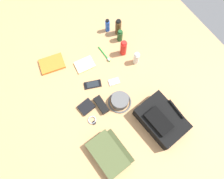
# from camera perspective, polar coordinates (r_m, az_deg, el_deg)

# --- Properties ---
(ground_plane) EXTENTS (2.64, 2.02, 0.02)m
(ground_plane) POSITION_cam_1_polar(r_m,az_deg,el_deg) (1.70, 0.00, -0.60)
(ground_plane) COLOR tan
(ground_plane) RESTS_ON ground
(backpack) EXTENTS (0.36, 0.27, 0.15)m
(backpack) POSITION_cam_1_polar(r_m,az_deg,el_deg) (1.60, 12.72, -7.77)
(backpack) COLOR black
(backpack) RESTS_ON ground_plane
(toiletry_pouch) EXTENTS (0.30, 0.23, 0.08)m
(toiletry_pouch) POSITION_cam_1_polar(r_m,az_deg,el_deg) (1.56, -0.97, -16.50)
(toiletry_pouch) COLOR #47512D
(toiletry_pouch) RESTS_ON ground_plane
(bucket_hat) EXTENTS (0.18, 0.18, 0.07)m
(bucket_hat) POSITION_cam_1_polar(r_m,az_deg,el_deg) (1.63, 2.18, -2.92)
(bucket_hat) COLOR #565656
(bucket_hat) RESTS_ON ground_plane
(deodorant_spray) EXTENTS (0.04, 0.04, 0.13)m
(deodorant_spray) POSITION_cam_1_polar(r_m,az_deg,el_deg) (1.90, -1.18, 16.34)
(deodorant_spray) COLOR blue
(deodorant_spray) RESTS_ON ground_plane
(cologne_bottle) EXTENTS (0.05, 0.05, 0.16)m
(cologne_bottle) POSITION_cam_1_polar(r_m,az_deg,el_deg) (1.87, 1.65, 15.95)
(cologne_bottle) COLOR #473319
(cologne_bottle) RESTS_ON ground_plane
(shampoo_bottle) EXTENTS (0.04, 0.04, 0.12)m
(shampoo_bottle) POSITION_cam_1_polar(r_m,az_deg,el_deg) (1.85, 2.09, 13.86)
(shampoo_bottle) COLOR #19471E
(shampoo_bottle) RESTS_ON ground_plane
(sunscreen_spray) EXTENTS (0.05, 0.05, 0.16)m
(sunscreen_spray) POSITION_cam_1_polar(r_m,az_deg,el_deg) (1.77, 3.02, 10.77)
(sunscreen_spray) COLOR red
(sunscreen_spray) RESTS_ON ground_plane
(toothpaste_tube) EXTENTS (0.05, 0.05, 0.13)m
(toothpaste_tube) POSITION_cam_1_polar(r_m,az_deg,el_deg) (1.75, 6.37, 8.13)
(toothpaste_tube) COLOR white
(toothpaste_tube) RESTS_ON ground_plane
(paperback_novel) EXTENTS (0.18, 0.22, 0.02)m
(paperback_novel) POSITION_cam_1_polar(r_m,az_deg,el_deg) (1.84, -15.39, 6.45)
(paperback_novel) COLOR orange
(paperback_novel) RESTS_ON ground_plane
(cell_phone) EXTENTS (0.10, 0.14, 0.01)m
(cell_phone) POSITION_cam_1_polar(r_m,az_deg,el_deg) (1.71, -5.04, 1.31)
(cell_phone) COLOR black
(cell_phone) RESTS_ON ground_plane
(media_player) EXTENTS (0.07, 0.09, 0.01)m
(media_player) POSITION_cam_1_polar(r_m,az_deg,el_deg) (1.71, 0.52, 2.06)
(media_player) COLOR #B7B7BC
(media_player) RESTS_ON ground_plane
(wristwatch) EXTENTS (0.07, 0.06, 0.01)m
(wristwatch) POSITION_cam_1_polar(r_m,az_deg,el_deg) (1.63, -5.14, -8.01)
(wristwatch) COLOR #99999E
(wristwatch) RESTS_ON ground_plane
(toothbrush) EXTENTS (0.17, 0.01, 0.02)m
(toothbrush) POSITION_cam_1_polar(r_m,az_deg,el_deg) (1.81, -1.91, 9.04)
(toothbrush) COLOR #198C33
(toothbrush) RESTS_ON ground_plane
(wallet) EXTENTS (0.10, 0.12, 0.02)m
(wallet) POSITION_cam_1_polar(r_m,az_deg,el_deg) (1.65, -6.65, -4.64)
(wallet) COLOR black
(wallet) RESTS_ON ground_plane
(notepad) EXTENTS (0.13, 0.16, 0.02)m
(notepad) POSITION_cam_1_polar(r_m,az_deg,el_deg) (1.78, -7.14, 6.47)
(notepad) COLOR beige
(notepad) RESTS_ON ground_plane
(sunglasses_case) EXTENTS (0.14, 0.06, 0.04)m
(sunglasses_case) POSITION_cam_1_polar(r_m,az_deg,el_deg) (1.64, -2.81, -4.02)
(sunglasses_case) COLOR black
(sunglasses_case) RESTS_ON ground_plane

